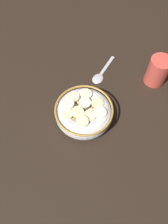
# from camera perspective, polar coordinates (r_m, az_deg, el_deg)

# --- Properties ---
(ground_plane) EXTENTS (1.21, 1.21, 0.02)m
(ground_plane) POSITION_cam_1_polar(r_m,az_deg,el_deg) (0.62, -0.00, -1.82)
(ground_plane) COLOR black
(cereal_bowl) EXTENTS (0.16, 0.16, 0.06)m
(cereal_bowl) POSITION_cam_1_polar(r_m,az_deg,el_deg) (0.59, -0.01, -0.11)
(cereal_bowl) COLOR silver
(cereal_bowl) RESTS_ON ground_plane
(spoon) EXTENTS (0.13, 0.07, 0.01)m
(spoon) POSITION_cam_1_polar(r_m,az_deg,el_deg) (0.70, 4.34, 9.92)
(spoon) COLOR #B7B7BC
(spoon) RESTS_ON ground_plane
(coffee_mug) EXTENTS (0.09, 0.07, 0.09)m
(coffee_mug) POSITION_cam_1_polar(r_m,az_deg,el_deg) (0.69, 19.25, 10.55)
(coffee_mug) COLOR #D84C3F
(coffee_mug) RESTS_ON ground_plane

